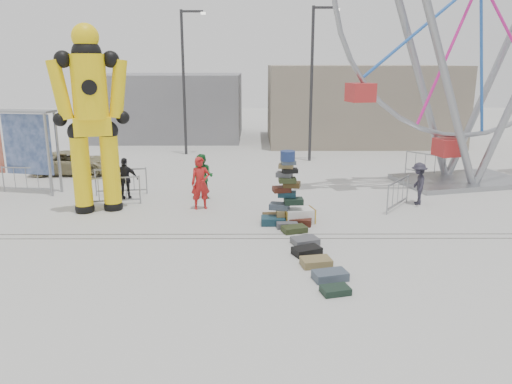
{
  "coord_description": "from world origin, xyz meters",
  "views": [
    {
      "loc": [
        -0.02,
        -13.8,
        5.26
      ],
      "look_at": [
        0.04,
        1.51,
        1.24
      ],
      "focal_mm": 35.0,
      "sensor_mm": 36.0,
      "label": 1
    }
  ],
  "objects_px": {
    "ferris_wheel": "(478,7)",
    "pedestrian_grey": "(418,184)",
    "crash_test_dummy": "(91,113)",
    "parked_suv": "(73,163)",
    "pedestrian_green": "(203,177)",
    "lamp_post_right": "(313,77)",
    "barricade_dummy_b": "(121,182)",
    "barricade_wheel_front": "(398,194)",
    "barricade_wheel_back": "(425,165)",
    "suitcase_tower": "(287,203)",
    "lamp_post_left": "(185,76)",
    "pedestrian_red": "(201,183)",
    "banner_scaffold": "(1,130)",
    "barricade_dummy_c": "(113,191)",
    "barricade_dummy_a": "(26,180)",
    "pedestrian_black": "(126,179)",
    "steamer_trunk": "(298,216)"
  },
  "relations": [
    {
      "from": "pedestrian_red",
      "to": "barricade_wheel_front",
      "type": "bearing_deg",
      "value": -16.02
    },
    {
      "from": "parked_suv",
      "to": "pedestrian_grey",
      "type": "bearing_deg",
      "value": -110.55
    },
    {
      "from": "lamp_post_left",
      "to": "pedestrian_red",
      "type": "bearing_deg",
      "value": -80.19
    },
    {
      "from": "barricade_dummy_a",
      "to": "pedestrian_black",
      "type": "bearing_deg",
      "value": -9.08
    },
    {
      "from": "ferris_wheel",
      "to": "barricade_wheel_front",
      "type": "xyz_separation_m",
      "value": [
        -3.88,
        -3.93,
        -6.86
      ]
    },
    {
      "from": "crash_test_dummy",
      "to": "barricade_wheel_front",
      "type": "bearing_deg",
      "value": -16.49
    },
    {
      "from": "barricade_dummy_c",
      "to": "pedestrian_green",
      "type": "height_order",
      "value": "pedestrian_green"
    },
    {
      "from": "suitcase_tower",
      "to": "pedestrian_red",
      "type": "height_order",
      "value": "suitcase_tower"
    },
    {
      "from": "barricade_dummy_b",
      "to": "lamp_post_right",
      "type": "bearing_deg",
      "value": 31.6
    },
    {
      "from": "pedestrian_grey",
      "to": "parked_suv",
      "type": "height_order",
      "value": "pedestrian_grey"
    },
    {
      "from": "banner_scaffold",
      "to": "pedestrian_black",
      "type": "relative_size",
      "value": 2.87
    },
    {
      "from": "pedestrian_grey",
      "to": "pedestrian_black",
      "type": "bearing_deg",
      "value": -85.8
    },
    {
      "from": "barricade_dummy_b",
      "to": "barricade_wheel_front",
      "type": "relative_size",
      "value": 1.0
    },
    {
      "from": "lamp_post_right",
      "to": "barricade_dummy_c",
      "type": "relative_size",
      "value": 4.0
    },
    {
      "from": "pedestrian_green",
      "to": "lamp_post_right",
      "type": "bearing_deg",
      "value": 70.11
    },
    {
      "from": "barricade_dummy_c",
      "to": "barricade_dummy_a",
      "type": "bearing_deg",
      "value": 143.6
    },
    {
      "from": "parked_suv",
      "to": "lamp_post_left",
      "type": "bearing_deg",
      "value": -43.38
    },
    {
      "from": "barricade_dummy_c",
      "to": "pedestrian_grey",
      "type": "height_order",
      "value": "pedestrian_grey"
    },
    {
      "from": "barricade_dummy_c",
      "to": "barricade_wheel_front",
      "type": "distance_m",
      "value": 10.62
    },
    {
      "from": "barricade_dummy_c",
      "to": "pedestrian_grey",
      "type": "bearing_deg",
      "value": -11.07
    },
    {
      "from": "parked_suv",
      "to": "banner_scaffold",
      "type": "bearing_deg",
      "value": 154.05
    },
    {
      "from": "parked_suv",
      "to": "barricade_wheel_back",
      "type": "bearing_deg",
      "value": -92.72
    },
    {
      "from": "crash_test_dummy",
      "to": "barricade_wheel_front",
      "type": "height_order",
      "value": "crash_test_dummy"
    },
    {
      "from": "steamer_trunk",
      "to": "parked_suv",
      "type": "bearing_deg",
      "value": 128.78
    },
    {
      "from": "steamer_trunk",
      "to": "pedestrian_grey",
      "type": "distance_m",
      "value": 5.27
    },
    {
      "from": "barricade_dummy_b",
      "to": "pedestrian_green",
      "type": "bearing_deg",
      "value": -18.27
    },
    {
      "from": "barricade_dummy_b",
      "to": "barricade_wheel_front",
      "type": "distance_m",
      "value": 10.85
    },
    {
      "from": "crash_test_dummy",
      "to": "lamp_post_right",
      "type": "bearing_deg",
      "value": 29.21
    },
    {
      "from": "pedestrian_green",
      "to": "pedestrian_black",
      "type": "height_order",
      "value": "pedestrian_green"
    },
    {
      "from": "barricade_dummy_b",
      "to": "pedestrian_green",
      "type": "height_order",
      "value": "pedestrian_green"
    },
    {
      "from": "crash_test_dummy",
      "to": "parked_suv",
      "type": "relative_size",
      "value": 1.69
    },
    {
      "from": "barricade_dummy_a",
      "to": "parked_suv",
      "type": "xyz_separation_m",
      "value": [
        0.69,
        3.54,
        0.0
      ]
    },
    {
      "from": "steamer_trunk",
      "to": "barricade_wheel_back",
      "type": "height_order",
      "value": "barricade_wheel_back"
    },
    {
      "from": "crash_test_dummy",
      "to": "pedestrian_black",
      "type": "bearing_deg",
      "value": 50.36
    },
    {
      "from": "pedestrian_red",
      "to": "steamer_trunk",
      "type": "bearing_deg",
      "value": -42.36
    },
    {
      "from": "ferris_wheel",
      "to": "pedestrian_grey",
      "type": "xyz_separation_m",
      "value": [
        -2.96,
        -3.36,
        -6.61
      ]
    },
    {
      "from": "steamer_trunk",
      "to": "barricade_dummy_a",
      "type": "relative_size",
      "value": 0.52
    },
    {
      "from": "steamer_trunk",
      "to": "barricade_dummy_a",
      "type": "height_order",
      "value": "barricade_dummy_a"
    },
    {
      "from": "crash_test_dummy",
      "to": "pedestrian_green",
      "type": "distance_m",
      "value": 4.78
    },
    {
      "from": "crash_test_dummy",
      "to": "pedestrian_red",
      "type": "xyz_separation_m",
      "value": [
        3.67,
        0.26,
        -2.57
      ]
    },
    {
      "from": "crash_test_dummy",
      "to": "parked_suv",
      "type": "xyz_separation_m",
      "value": [
        -3.07,
        6.15,
        -2.98
      ]
    },
    {
      "from": "banner_scaffold",
      "to": "barricade_dummy_c",
      "type": "distance_m",
      "value": 5.71
    },
    {
      "from": "lamp_post_left",
      "to": "suitcase_tower",
      "type": "relative_size",
      "value": 3.26
    },
    {
      "from": "lamp_post_left",
      "to": "parked_suv",
      "type": "relative_size",
      "value": 2.01
    },
    {
      "from": "barricade_wheel_back",
      "to": "pedestrian_grey",
      "type": "height_order",
      "value": "pedestrian_grey"
    },
    {
      "from": "lamp_post_left",
      "to": "lamp_post_right",
      "type": "bearing_deg",
      "value": -15.95
    },
    {
      "from": "suitcase_tower",
      "to": "pedestrian_grey",
      "type": "relative_size",
      "value": 1.53
    },
    {
      "from": "lamp_post_right",
      "to": "suitcase_tower",
      "type": "height_order",
      "value": "lamp_post_right"
    },
    {
      "from": "barricade_dummy_a",
      "to": "pedestrian_red",
      "type": "height_order",
      "value": "pedestrian_red"
    },
    {
      "from": "pedestrian_red",
      "to": "pedestrian_black",
      "type": "relative_size",
      "value": 1.16
    }
  ]
}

